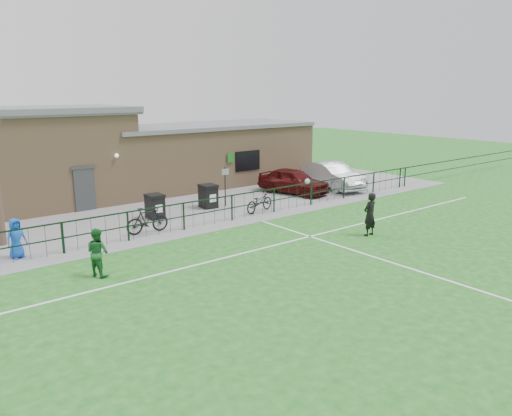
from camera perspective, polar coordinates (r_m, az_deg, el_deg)
ground at (r=16.38m, az=11.07°, el=-7.63°), size 90.00×90.00×0.00m
paving_strip at (r=26.73m, az=-11.43°, el=0.62°), size 34.00×13.00×0.02m
pitch_line_touch at (r=21.94m, az=-4.56°, el=-1.96°), size 28.00×0.10×0.01m
pitch_line_mid at (r=19.04m, az=1.88°, el=-4.35°), size 28.00×0.10×0.01m
pitch_line_perp at (r=17.87m, az=15.27°, el=-6.04°), size 0.10×16.00×0.01m
perimeter_fence at (r=21.96m, az=-4.88°, el=-0.35°), size 28.00×0.10×1.20m
wheelie_bin_left at (r=23.33m, az=-11.48°, el=0.09°), size 0.71×0.80×1.04m
wheelie_bin_right at (r=25.06m, az=-5.48°, el=1.27°), size 0.76×0.85×1.08m
sign_post at (r=25.23m, az=-3.54°, el=2.45°), size 0.08×0.08×2.00m
car_maroon at (r=28.45m, az=4.29°, el=3.12°), size 2.59×4.50×1.44m
car_silver at (r=30.15m, az=8.74°, el=3.68°), size 2.48×4.90×1.54m
bicycle_d at (r=20.98m, az=-12.31°, el=-1.36°), size 1.85×0.62×1.10m
bicycle_e at (r=24.06m, az=0.37°, el=0.72°), size 2.00×1.10×0.99m
spectator_child at (r=19.38m, az=-25.74°, el=-3.13°), size 0.80×0.63×1.43m
goalkeeper_kick at (r=20.66m, az=12.72°, el=-0.63°), size 1.54×2.85×2.13m
outfield_player at (r=16.62m, az=-17.65°, el=-4.84°), size 0.84×0.93×1.57m
ball_ground at (r=19.60m, az=-17.13°, el=-4.10°), size 0.22×0.22×0.22m
clubhouse at (r=28.67m, az=-15.98°, el=5.72°), size 24.25×5.40×4.96m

